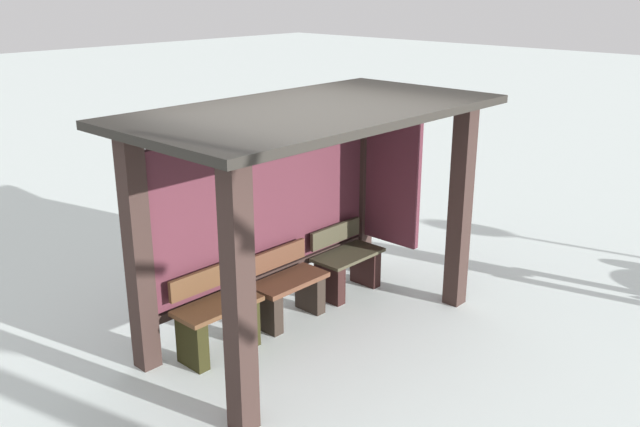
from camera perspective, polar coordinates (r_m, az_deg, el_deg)
ground_plane at (r=6.79m, az=-0.45°, el=-9.75°), size 60.00×60.00×0.00m
bus_shelter at (r=6.41m, az=-1.15°, el=3.50°), size 3.50×1.85×2.20m
bench_left_inside at (r=6.34m, az=-8.58°, el=-8.71°), size 0.80×0.39×0.78m
bench_center_inside at (r=6.88m, az=-2.70°, el=-6.43°), size 0.80×0.38×0.73m
bench_right_inside at (r=7.48m, az=2.23°, el=-4.34°), size 0.80×0.41×0.74m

